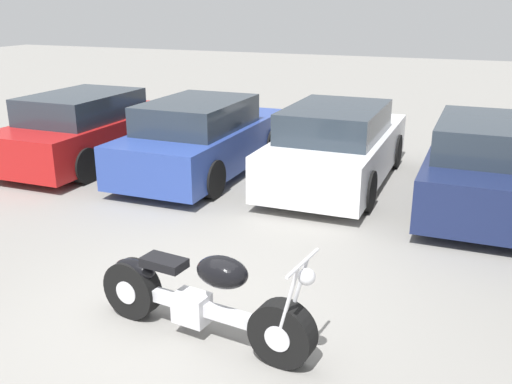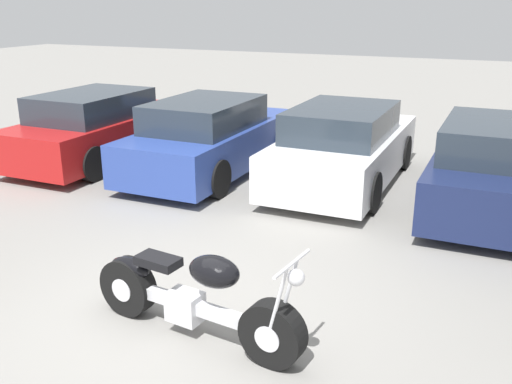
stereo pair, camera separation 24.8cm
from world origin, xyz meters
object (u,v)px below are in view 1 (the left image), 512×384
Objects in this scene: parked_car_red at (90,129)px; parked_car_blue at (203,138)px; motorcycle at (200,299)px; parked_car_navy at (487,165)px; parked_car_white at (337,146)px.

parked_car_blue is (2.49, 0.11, 0.00)m from parked_car_red.
motorcycle is 5.66m from parked_car_blue.
motorcycle is at bearing -44.44° from parked_car_red.
parked_car_red and parked_car_navy have the same top height.
parked_car_blue is 1.00× the size of parked_car_white.
parked_car_white is at bearing 7.76° from parked_car_blue.
motorcycle is 5.68m from parked_car_navy.
parked_car_blue reaches higher than motorcycle.
parked_car_red is 1.00× the size of parked_car_navy.
parked_car_blue is at bearing -179.22° from parked_car_navy.
motorcycle is at bearing -63.32° from parked_car_blue.
parked_car_blue and parked_car_white have the same top height.
parked_car_red is 7.48m from parked_car_navy.
parked_car_red is at bearing -174.80° from parked_car_white.
parked_car_red is 5.01m from parked_car_white.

